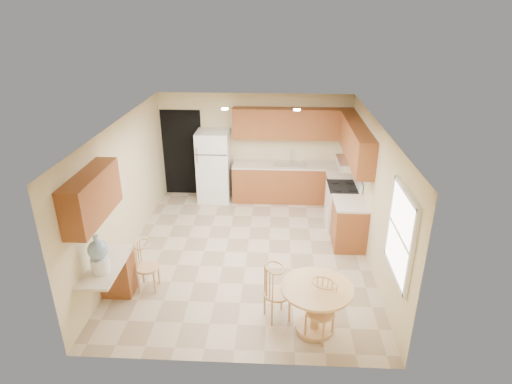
# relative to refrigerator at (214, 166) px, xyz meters

# --- Properties ---
(floor) EXTENTS (5.50, 5.50, 0.00)m
(floor) POSITION_rel_refrigerator_xyz_m (0.95, -2.40, -0.85)
(floor) COLOR tan
(floor) RESTS_ON ground
(ceiling) EXTENTS (4.50, 5.50, 0.02)m
(ceiling) POSITION_rel_refrigerator_xyz_m (0.95, -2.40, 1.65)
(ceiling) COLOR white
(ceiling) RESTS_ON wall_back
(wall_back) EXTENTS (4.50, 0.02, 2.50)m
(wall_back) POSITION_rel_refrigerator_xyz_m (0.95, 0.35, 0.40)
(wall_back) COLOR beige
(wall_back) RESTS_ON floor
(wall_front) EXTENTS (4.50, 0.02, 2.50)m
(wall_front) POSITION_rel_refrigerator_xyz_m (0.95, -5.15, 0.40)
(wall_front) COLOR beige
(wall_front) RESTS_ON floor
(wall_left) EXTENTS (0.02, 5.50, 2.50)m
(wall_left) POSITION_rel_refrigerator_xyz_m (-1.30, -2.40, 0.40)
(wall_left) COLOR beige
(wall_left) RESTS_ON floor
(wall_right) EXTENTS (0.02, 5.50, 2.50)m
(wall_right) POSITION_rel_refrigerator_xyz_m (3.20, -2.40, 0.40)
(wall_right) COLOR beige
(wall_right) RESTS_ON floor
(doorway) EXTENTS (0.90, 0.02, 2.10)m
(doorway) POSITION_rel_refrigerator_xyz_m (-0.80, 0.34, 0.20)
(doorway) COLOR black
(doorway) RESTS_ON floor
(base_cab_back) EXTENTS (2.75, 0.60, 0.87)m
(base_cab_back) POSITION_rel_refrigerator_xyz_m (1.83, 0.05, -0.41)
(base_cab_back) COLOR #955026
(base_cab_back) RESTS_ON floor
(counter_back) EXTENTS (2.75, 0.63, 0.04)m
(counter_back) POSITION_rel_refrigerator_xyz_m (1.83, 0.05, 0.04)
(counter_back) COLOR beige
(counter_back) RESTS_ON base_cab_back
(base_cab_right_a) EXTENTS (0.60, 0.59, 0.87)m
(base_cab_right_a) POSITION_rel_refrigerator_xyz_m (2.90, -0.54, -0.41)
(base_cab_right_a) COLOR #955026
(base_cab_right_a) RESTS_ON floor
(counter_right_a) EXTENTS (0.63, 0.59, 0.04)m
(counter_right_a) POSITION_rel_refrigerator_xyz_m (2.90, -0.54, 0.04)
(counter_right_a) COLOR beige
(counter_right_a) RESTS_ON base_cab_right_a
(base_cab_right_b) EXTENTS (0.60, 0.80, 0.87)m
(base_cab_right_b) POSITION_rel_refrigerator_xyz_m (2.90, -2.00, -0.41)
(base_cab_right_b) COLOR #955026
(base_cab_right_b) RESTS_ON floor
(counter_right_b) EXTENTS (0.63, 0.80, 0.04)m
(counter_right_b) POSITION_rel_refrigerator_xyz_m (2.90, -2.00, 0.04)
(counter_right_b) COLOR beige
(counter_right_b) RESTS_ON base_cab_right_b
(upper_cab_back) EXTENTS (2.75, 0.33, 0.70)m
(upper_cab_back) POSITION_rel_refrigerator_xyz_m (1.83, 0.19, 1.00)
(upper_cab_back) COLOR #955026
(upper_cab_back) RESTS_ON wall_back
(upper_cab_right) EXTENTS (0.33, 2.42, 0.70)m
(upper_cab_right) POSITION_rel_refrigerator_xyz_m (3.04, -1.19, 1.00)
(upper_cab_right) COLOR #955026
(upper_cab_right) RESTS_ON wall_right
(upper_cab_left) EXTENTS (0.33, 1.40, 0.70)m
(upper_cab_left) POSITION_rel_refrigerator_xyz_m (-1.13, -4.00, 1.00)
(upper_cab_left) COLOR #955026
(upper_cab_left) RESTS_ON wall_left
(sink) EXTENTS (0.78, 0.44, 0.01)m
(sink) POSITION_rel_refrigerator_xyz_m (1.80, 0.05, 0.07)
(sink) COLOR silver
(sink) RESTS_ON counter_back
(range_hood) EXTENTS (0.50, 0.76, 0.14)m
(range_hood) POSITION_rel_refrigerator_xyz_m (2.95, -1.22, 0.57)
(range_hood) COLOR silver
(range_hood) RESTS_ON upper_cab_right
(desk_pedestal) EXTENTS (0.48, 0.42, 0.72)m
(desk_pedestal) POSITION_rel_refrigerator_xyz_m (-1.05, -3.72, -0.49)
(desk_pedestal) COLOR #955026
(desk_pedestal) RESTS_ON floor
(desk_top) EXTENTS (0.50, 1.20, 0.04)m
(desk_top) POSITION_rel_refrigerator_xyz_m (-1.05, -4.10, -0.10)
(desk_top) COLOR beige
(desk_top) RESTS_ON desk_pedestal
(window) EXTENTS (0.06, 1.12, 1.30)m
(window) POSITION_rel_refrigerator_xyz_m (3.18, -4.25, 0.65)
(window) COLOR white
(window) RESTS_ON wall_right
(can_light_a) EXTENTS (0.14, 0.14, 0.02)m
(can_light_a) POSITION_rel_refrigerator_xyz_m (0.45, -1.20, 1.64)
(can_light_a) COLOR white
(can_light_a) RESTS_ON ceiling
(can_light_b) EXTENTS (0.14, 0.14, 0.02)m
(can_light_b) POSITION_rel_refrigerator_xyz_m (1.85, -1.20, 1.64)
(can_light_b) COLOR white
(can_light_b) RESTS_ON ceiling
(refrigerator) EXTENTS (0.75, 0.73, 1.69)m
(refrigerator) POSITION_rel_refrigerator_xyz_m (0.00, 0.00, 0.00)
(refrigerator) COLOR white
(refrigerator) RESTS_ON floor
(stove) EXTENTS (0.65, 0.76, 1.09)m
(stove) POSITION_rel_refrigerator_xyz_m (2.88, -1.22, -0.38)
(stove) COLOR white
(stove) RESTS_ON floor
(dining_table) EXTENTS (1.01, 1.01, 0.75)m
(dining_table) POSITION_rel_refrigerator_xyz_m (2.08, -4.46, -0.36)
(dining_table) COLOR tan
(dining_table) RESTS_ON floor
(chair_table_a) EXTENTS (0.39, 0.51, 0.89)m
(chair_table_a) POSITION_rel_refrigerator_xyz_m (1.53, -4.30, -0.30)
(chair_table_a) COLOR tan
(chair_table_a) RESTS_ON floor
(chair_table_b) EXTENTS (0.39, 0.46, 0.89)m
(chair_table_b) POSITION_rel_refrigerator_xyz_m (2.13, -4.68, -0.30)
(chair_table_b) COLOR tan
(chair_table_b) RESTS_ON floor
(chair_desk) EXTENTS (0.37, 0.48, 0.84)m
(chair_desk) POSITION_rel_refrigerator_xyz_m (-0.60, -3.68, -0.33)
(chair_desk) COLOR tan
(chair_desk) RESTS_ON floor
(water_crock) EXTENTS (0.29, 0.29, 0.59)m
(water_crock) POSITION_rel_refrigerator_xyz_m (-1.05, -4.27, 0.19)
(water_crock) COLOR white
(water_crock) RESTS_ON desk_top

